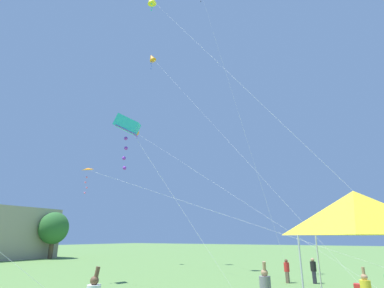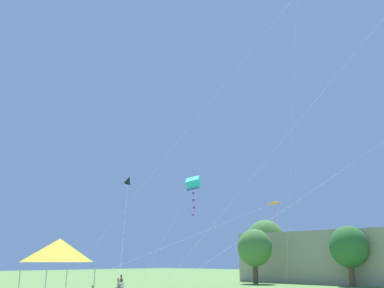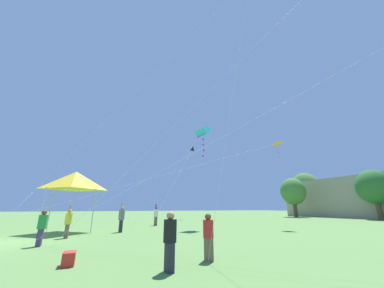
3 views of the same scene
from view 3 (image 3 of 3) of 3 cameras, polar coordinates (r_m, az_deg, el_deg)
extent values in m
cylinder|color=brown|center=(53.49, 28.50, -14.71)|extent=(0.88, 0.88, 3.36)
ellipsoid|color=#477A38|center=(53.66, 27.88, -10.22)|extent=(6.01, 5.41, 6.31)
cylinder|color=brown|center=(42.19, 41.31, -13.13)|extent=(0.70, 0.70, 2.66)
ellipsoid|color=#2D662D|center=(42.30, 40.45, -8.67)|extent=(4.76, 4.28, 5.00)
cylinder|color=brown|center=(46.13, 25.86, -15.48)|extent=(0.70, 0.70, 2.67)
ellipsoid|color=#477A38|center=(46.23, 25.32, -11.33)|extent=(4.78, 4.30, 5.02)
cylinder|color=#B7B7BC|center=(19.99, -33.64, -14.52)|extent=(0.05, 0.05, 2.98)
cylinder|color=#B7B7BC|center=(17.05, -35.13, -14.38)|extent=(0.05, 0.05, 2.98)
cylinder|color=#B7B7BC|center=(19.78, -24.86, -15.72)|extent=(0.05, 0.05, 2.98)
cylinder|color=#B7B7BC|center=(16.81, -24.83, -15.82)|extent=(0.05, 0.05, 2.98)
pyramid|color=yellow|center=(18.45, -28.67, -8.54)|extent=(3.31, 3.31, 1.32)
cube|color=red|center=(8.23, -30.02, -24.99)|extent=(0.53, 0.34, 0.39)
cube|color=#473860|center=(12.68, -35.53, -19.65)|extent=(0.36, 0.20, 0.75)
cylinder|color=#288E3D|center=(12.63, -34.99, -16.62)|extent=(0.37, 0.37, 0.62)
sphere|color=brown|center=(12.61, -34.67, -14.77)|extent=(0.23, 0.23, 0.23)
cube|color=brown|center=(22.58, -9.67, -19.61)|extent=(0.40, 0.22, 0.84)
cylinder|color=white|center=(22.55, -9.57, -17.68)|extent=(0.42, 0.42, 0.69)
sphere|color=brown|center=(22.54, -9.51, -16.50)|extent=(0.26, 0.26, 0.26)
cylinder|color=brown|center=(22.51, -9.57, -16.23)|extent=(0.22, 0.24, 0.60)
cube|color=brown|center=(15.12, -30.44, -19.44)|extent=(0.36, 0.20, 0.75)
cylinder|color=yellow|center=(15.07, -30.05, -16.87)|extent=(0.38, 0.38, 0.62)
sphere|color=tan|center=(15.06, -29.81, -15.30)|extent=(0.24, 0.24, 0.24)
cylinder|color=tan|center=(15.07, -29.77, -14.95)|extent=(0.16, 0.15, 0.53)
cube|color=brown|center=(7.94, 4.47, -26.20)|extent=(0.33, 0.18, 0.70)
cylinder|color=red|center=(7.86, 4.35, -21.60)|extent=(0.35, 0.35, 0.58)
sphere|color=brown|center=(7.83, 4.29, -18.78)|extent=(0.22, 0.22, 0.22)
cube|color=#282833|center=(6.70, -6.05, -27.79)|extent=(0.35, 0.19, 0.74)
cylinder|color=black|center=(6.60, -5.86, -22.03)|extent=(0.37, 0.37, 0.61)
sphere|color=tan|center=(6.58, -5.75, -18.47)|extent=(0.23, 0.23, 0.23)
cube|color=#282833|center=(17.18, -18.49, -20.05)|extent=(0.40, 0.22, 0.83)
cylinder|color=slate|center=(17.14, -18.24, -17.52)|extent=(0.42, 0.42, 0.69)
sphere|color=tan|center=(17.13, -18.10, -15.99)|extent=(0.26, 0.26, 0.26)
cylinder|color=tan|center=(17.16, -18.14, -15.64)|extent=(0.24, 0.20, 0.60)
cylinder|color=silver|center=(29.37, -3.78, -8.41)|extent=(11.68, 9.69, 11.73)
cone|color=black|center=(37.68, 0.18, -1.18)|extent=(1.23, 1.00, 1.14)
sphere|color=white|center=(37.58, 0.14, -1.92)|extent=(0.12, 0.12, 0.12)
sphere|color=white|center=(37.49, 0.19, -2.42)|extent=(0.12, 0.12, 0.12)
cylinder|color=silver|center=(18.42, -5.67, -8.07)|extent=(0.39, 6.49, 8.79)
cube|color=#2DBCD1|center=(20.90, 2.96, 3.27)|extent=(1.58, 1.72, 1.31)
cube|color=purple|center=(20.78, 2.98, 2.35)|extent=(1.45, 1.36, 0.72)
sphere|color=purple|center=(20.67, 3.00, 1.19)|extent=(0.19, 0.19, 0.19)
sphere|color=purple|center=(20.47, 3.00, -0.23)|extent=(0.19, 0.19, 0.19)
sphere|color=purple|center=(20.37, 3.20, -1.75)|extent=(0.19, 0.19, 0.19)
sphere|color=purple|center=(20.21, 2.94, -3.23)|extent=(0.19, 0.19, 0.19)
cylinder|color=silver|center=(15.93, -10.00, -8.79)|extent=(1.72, 23.10, 7.57)
pyramid|color=orange|center=(21.96, 21.79, 0.30)|extent=(1.13, 1.01, 0.34)
sphere|color=pink|center=(21.80, 22.11, -1.21)|extent=(0.13, 0.13, 0.13)
sphere|color=pink|center=(21.76, 22.15, -2.21)|extent=(0.13, 0.13, 0.13)
sphere|color=pink|center=(21.55, 22.17, -3.11)|extent=(0.13, 0.13, 0.13)
sphere|color=pink|center=(21.56, 22.09, -4.15)|extent=(0.13, 0.13, 0.13)
cylinder|color=silver|center=(13.29, 26.07, 11.42)|extent=(9.53, 24.18, 15.10)
cylinder|color=silver|center=(17.63, 1.07, 27.74)|extent=(6.74, 20.46, 28.01)
cylinder|color=silver|center=(15.87, 22.08, 27.77)|extent=(9.19, 21.05, 24.97)
camera|label=1|loc=(28.94, -28.35, -12.26)|focal=28.00mm
camera|label=2|loc=(15.33, -129.44, 16.20)|focal=40.00mm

